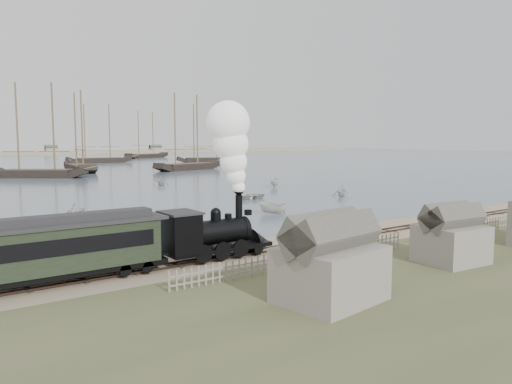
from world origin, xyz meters
TOP-DOWN VIEW (x-y plane):
  - ground at (0.00, 0.00)m, footprint 600.00×600.00m
  - rail_track at (0.00, -2.00)m, footprint 120.00×1.80m
  - picket_fence_west at (-6.50, -7.00)m, footprint 19.00×0.10m
  - picket_fence_east at (12.50, -7.50)m, footprint 15.00×0.10m
  - shed_left at (-10.00, -13.00)m, footprint 5.00×4.00m
  - shed_mid at (2.00, -12.00)m, footprint 4.00×3.50m
  - locomotive at (-8.98, -2.00)m, footprint 8.36×3.12m
  - passenger_coach at (-21.23, -2.00)m, footprint 14.11×2.72m
  - beached_dinghy at (-19.88, 0.59)m, footprint 5.08×5.27m
  - rowboat_0 at (-20.48, 16.31)m, footprint 4.07×3.61m
  - rowboat_1 at (-12.47, 22.24)m, footprint 3.60×3.70m
  - rowboat_2 at (5.25, 11.50)m, footprint 3.72×2.68m
  - rowboat_3 at (11.71, 24.22)m, footprint 3.03×4.21m
  - rowboat_4 at (23.90, 19.49)m, footprint 3.89×3.98m
  - rowboat_5 at (24.23, 35.60)m, footprint 3.99×3.33m
  - rowboat_7 at (10.14, 49.85)m, footprint 3.05×2.64m
  - schooner_2 at (-3.16, 81.20)m, footprint 18.53×15.01m
  - schooner_3 at (9.75, 96.41)m, footprint 7.07×21.94m
  - schooner_4 at (34.84, 86.23)m, footprint 21.18×10.27m
  - schooner_5 at (59.65, 119.19)m, footprint 20.72×12.10m
  - schooner_8 at (28.83, 138.84)m, footprint 21.94×7.17m
  - schooner_9 at (60.31, 171.29)m, footprint 22.25×12.61m

SIDE VIEW (x-z plane):
  - ground at x=0.00m, z-range 0.00..0.00m
  - picket_fence_west at x=-6.50m, z-range -0.60..0.60m
  - picket_fence_east at x=12.50m, z-range -0.60..0.60m
  - shed_left at x=-10.00m, z-range -2.05..2.05m
  - shed_mid at x=2.00m, z-range -1.80..1.80m
  - rail_track at x=0.00m, z-range -0.04..0.12m
  - rowboat_0 at x=-20.48m, z-range 0.06..0.76m
  - beached_dinghy at x=-19.88m, z-range 0.00..0.89m
  - rowboat_3 at x=11.71m, z-range 0.06..0.93m
  - rowboat_2 at x=5.25m, z-range 0.06..1.41m
  - rowboat_5 at x=24.23m, z-range 0.06..1.54m
  - rowboat_1 at x=-12.47m, z-range 0.06..1.54m
  - rowboat_7 at x=10.14m, z-range 0.06..1.64m
  - rowboat_4 at x=23.90m, z-range 0.06..1.65m
  - passenger_coach at x=-21.23m, z-range 0.45..3.88m
  - locomotive at x=-8.98m, z-range -0.42..10.00m
  - schooner_2 at x=-3.16m, z-range 0.06..20.06m
  - schooner_3 at x=9.75m, z-range 0.06..20.06m
  - schooner_4 at x=34.84m, z-range 0.06..20.06m
  - schooner_5 at x=59.65m, z-range 0.06..20.06m
  - schooner_8 at x=28.83m, z-range 0.06..20.06m
  - schooner_9 at x=60.31m, z-range 0.06..20.06m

